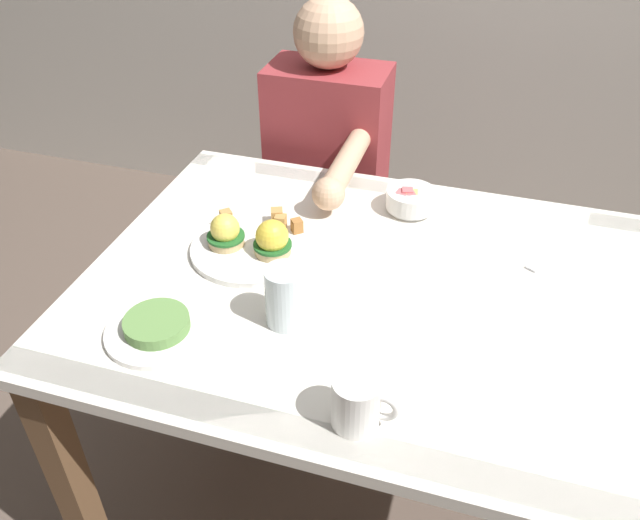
% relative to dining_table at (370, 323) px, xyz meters
% --- Properties ---
extents(ground_plane, '(6.00, 6.00, 0.00)m').
position_rel_dining_table_xyz_m(ground_plane, '(0.00, 0.00, -0.63)').
color(ground_plane, brown).
extents(dining_table, '(1.20, 0.90, 0.74)m').
position_rel_dining_table_xyz_m(dining_table, '(0.00, 0.00, 0.00)').
color(dining_table, white).
rests_on(dining_table, ground_plane).
extents(eggs_benedict_plate, '(0.27, 0.27, 0.09)m').
position_rel_dining_table_xyz_m(eggs_benedict_plate, '(-0.28, 0.04, 0.13)').
color(eggs_benedict_plate, white).
rests_on(eggs_benedict_plate, dining_table).
extents(fruit_bowl, '(0.12, 0.12, 0.06)m').
position_rel_dining_table_xyz_m(fruit_bowl, '(0.02, 0.31, 0.14)').
color(fruit_bowl, white).
rests_on(fruit_bowl, dining_table).
extents(coffee_mug, '(0.11, 0.08, 0.09)m').
position_rel_dining_table_xyz_m(coffee_mug, '(0.06, -0.35, 0.16)').
color(coffee_mug, white).
rests_on(coffee_mug, dining_table).
extents(fork, '(0.09, 0.14, 0.00)m').
position_rel_dining_table_xyz_m(fork, '(0.34, 0.20, 0.11)').
color(fork, silver).
rests_on(fork, dining_table).
extents(water_glass_near, '(0.08, 0.08, 0.12)m').
position_rel_dining_table_xyz_m(water_glass_near, '(-0.14, -0.16, 0.16)').
color(water_glass_near, silver).
rests_on(water_glass_near, dining_table).
extents(side_plate, '(0.20, 0.20, 0.04)m').
position_rel_dining_table_xyz_m(side_plate, '(-0.36, -0.26, 0.12)').
color(side_plate, white).
rests_on(side_plate, dining_table).
extents(diner_person, '(0.34, 0.54, 1.14)m').
position_rel_dining_table_xyz_m(diner_person, '(-0.28, 0.60, 0.02)').
color(diner_person, '#33333D').
rests_on(diner_person, ground_plane).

